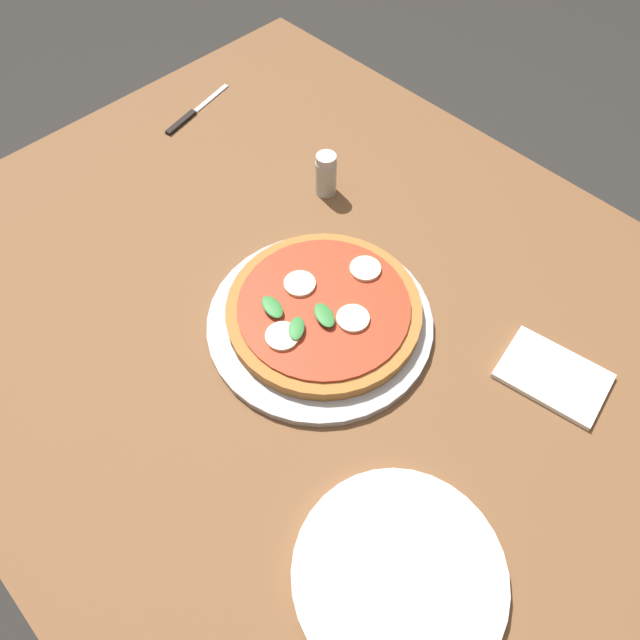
# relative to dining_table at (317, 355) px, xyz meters

# --- Properties ---
(ground_plane) EXTENTS (6.00, 6.00, 0.00)m
(ground_plane) POSITION_rel_dining_table_xyz_m (0.00, 0.00, -0.64)
(ground_plane) COLOR #2D2B28
(dining_table) EXTENTS (1.19, 0.95, 0.75)m
(dining_table) POSITION_rel_dining_table_xyz_m (0.00, 0.00, 0.00)
(dining_table) COLOR brown
(dining_table) RESTS_ON ground_plane
(serving_tray) EXTENTS (0.30, 0.30, 0.01)m
(serving_tray) POSITION_rel_dining_table_xyz_m (0.02, -0.01, 0.12)
(serving_tray) COLOR #B2B2B7
(serving_tray) RESTS_ON dining_table
(pizza) EXTENTS (0.26, 0.26, 0.03)m
(pizza) POSITION_rel_dining_table_xyz_m (0.01, 0.00, 0.13)
(pizza) COLOR #B27033
(pizza) RESTS_ON serving_tray
(plate_white) EXTENTS (0.22, 0.22, 0.01)m
(plate_white) POSITION_rel_dining_table_xyz_m (0.30, -0.17, 0.12)
(plate_white) COLOR white
(plate_white) RESTS_ON dining_table
(napkin) EXTENTS (0.14, 0.11, 0.01)m
(napkin) POSITION_rel_dining_table_xyz_m (0.28, 0.15, 0.11)
(napkin) COLOR white
(napkin) RESTS_ON dining_table
(knife) EXTENTS (0.05, 0.16, 0.01)m
(knife) POSITION_rel_dining_table_xyz_m (-0.46, 0.14, 0.11)
(knife) COLOR black
(knife) RESTS_ON dining_table
(pepper_shaker) EXTENTS (0.03, 0.03, 0.07)m
(pepper_shaker) POSITION_rel_dining_table_xyz_m (-0.16, 0.18, 0.14)
(pepper_shaker) COLOR #B2B7AD
(pepper_shaker) RESTS_ON dining_table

